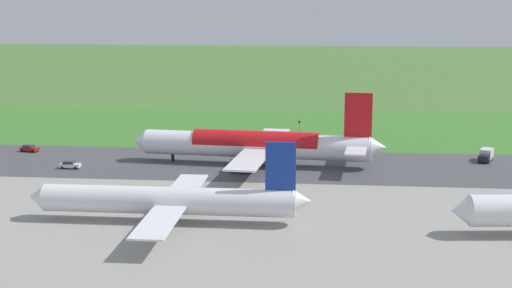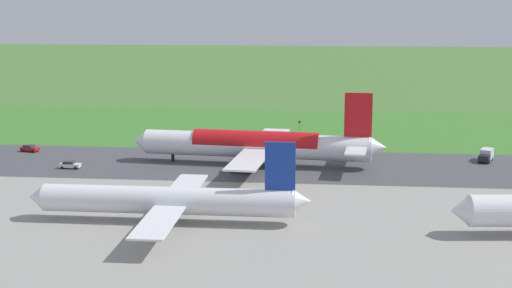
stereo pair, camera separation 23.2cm
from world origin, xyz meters
name	(u,v)px [view 1 (the left image)]	position (x,y,z in m)	size (l,w,h in m)	color
ground_plane	(236,164)	(0.00, 0.00, 0.00)	(800.00, 800.00, 0.00)	#477233
runway_asphalt	(236,164)	(0.00, 0.00, 0.03)	(600.00, 30.81, 0.06)	#47474C
apron_concrete	(195,236)	(0.00, 48.09, 0.03)	(440.00, 110.00, 0.05)	gray
grass_verge_foreground	(254,133)	(0.00, -37.75, 0.02)	(600.00, 80.00, 0.04)	#3C782B
airliner_main	(258,145)	(-4.71, 0.03, 4.35)	(54.15, 44.36, 15.88)	white
airliner_parked_mid	(170,200)	(5.08, 41.45, 3.58)	(44.81, 36.55, 13.12)	white
service_truck_baggage	(486,155)	(-53.27, -8.30, 1.40)	(4.26, 6.22, 2.65)	black
service_car_followme	(29,148)	(48.60, -8.32, 0.84)	(4.53, 2.85, 1.62)	#B21914
service_car_ops	(70,165)	(33.54, 7.25, 0.84)	(4.20, 1.93, 1.62)	silver
no_stopping_sign	(299,125)	(-11.82, -39.88, 1.75)	(0.60, 0.10, 2.98)	slate
traffic_cone_orange	(280,129)	(-6.73, -41.68, 0.28)	(0.40, 0.40, 0.55)	orange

